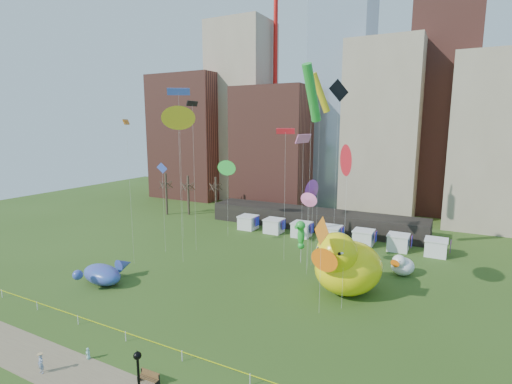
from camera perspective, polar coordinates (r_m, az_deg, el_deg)
The scene contains 30 objects.
ground at distance 33.13m, azimuth -10.87°, elevation -23.39°, with size 160.00×160.00×0.00m, color #2F4A17.
skyline at distance 83.92m, azimuth 17.46°, elevation 11.79°, with size 101.00×23.00×68.00m.
pavilion at distance 68.97m, azimuth 8.57°, elevation -4.00°, with size 38.00×6.00×3.20m, color black.
vendor_tents at distance 62.11m, azimuth 11.11°, elevation -6.12°, with size 33.24×2.80×2.40m.
bare_trees at distance 79.50m, azimuth -9.85°, elevation -0.40°, with size 8.44×6.44×8.50m.
caution_tape at distance 32.76m, azimuth -10.91°, elevation -22.39°, with size 50.00×0.06×0.90m.
big_duck at distance 43.00m, azimuth 13.18°, elevation -10.42°, with size 8.76×10.24×7.27m.
small_duck at distance 50.75m, azimuth 20.81°, elevation -10.12°, with size 3.57×3.92×2.74m.
seahorse_green at distance 51.24m, azimuth 6.67°, elevation -5.98°, with size 1.61×1.83×5.69m.
seahorse_purple at distance 48.62m, azimuth 9.90°, elevation -7.57°, with size 1.53×1.71×5.05m.
whale_inflatable at distance 48.70m, azimuth -21.65°, elevation -11.15°, with size 6.10×7.39×2.52m.
park_bench at distance 31.20m, azimuth -15.56°, elevation -24.88°, with size 1.67×0.58×0.84m.
lamppost at distance 26.99m, azimuth -16.99°, elevation -24.84°, with size 0.49×0.49×4.74m.
woman at distance 34.81m, azimuth -29.26°, elevation -21.33°, with size 0.54×0.35×1.47m, color silver.
toddler at distance 35.14m, azimuth -23.62°, elevation -21.07°, with size 0.32×0.23×0.91m, color white.
kite_0 at distance 37.00m, azimuth 13.41°, elevation 4.59°, with size 1.74×2.77×16.31m.
kite_1 at distance 49.16m, azimuth 7.03°, elevation 7.78°, with size 0.82×3.73×16.93m.
kite_2 at distance 56.15m, azimuth 12.15°, elevation 14.05°, with size 2.19×2.28×24.34m.
kite_3 at distance 62.19m, azimuth -4.31°, elevation 3.59°, with size 2.46×0.56×12.47m.
kite_4 at distance 50.21m, azimuth -11.47°, elevation 10.70°, with size 1.88×2.74×20.44m.
kite_5 at distance 61.81m, azimuth -11.41°, elevation 14.23°, with size 3.13×2.31×23.60m.
kite_6 at distance 50.82m, azimuth -18.68°, elevation 9.52°, with size 1.40×2.02×18.76m.
kite_7 at distance 48.85m, azimuth 8.44°, elevation 0.27°, with size 0.58×2.63×11.30m.
kite_8 at distance 49.85m, azimuth 4.39°, elevation 8.78°, with size 2.36×1.05×17.66m.
kite_9 at distance 46.15m, azimuth 7.73°, elevation -1.17°, with size 1.65×0.80×10.14m.
kite_10 at distance 54.69m, azimuth -9.43°, elevation 12.53°, with size 0.39×2.35×21.32m.
kite_11 at distance 47.39m, azimuth 8.26°, elevation 14.29°, with size 1.63×4.11×25.18m.
kite_12 at distance 54.24m, azimuth 9.50°, elevation 14.28°, with size 2.71×3.01×25.01m.
kite_13 at distance 55.08m, azimuth -13.74°, elevation 2.95°, with size 1.45×0.56×12.93m.
kite_14 at distance 36.75m, azimuth 9.66°, elevation -5.83°, with size 2.08×2.14×9.75m.
Camera 1 is at (17.69, -21.36, 18.12)m, focal length 27.00 mm.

